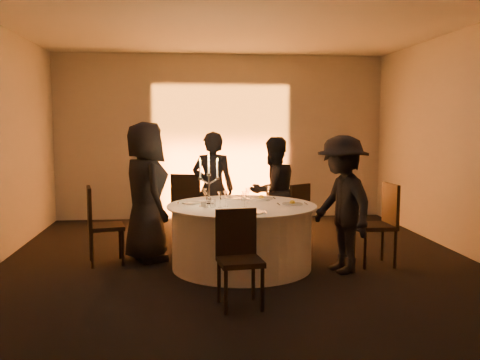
{
  "coord_description": "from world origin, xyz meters",
  "views": [
    {
      "loc": [
        -0.68,
        -6.33,
        1.74
      ],
      "look_at": [
        0.0,
        0.2,
        1.05
      ],
      "focal_mm": 40.0,
      "sensor_mm": 36.0,
      "label": 1
    }
  ],
  "objects": [
    {
      "name": "tumbler_b",
      "position": [
        0.06,
        0.32,
        0.82
      ],
      "size": [
        0.07,
        0.07,
        0.09
      ],
      "primitive_type": "cylinder",
      "color": "white",
      "rests_on": "banquet_table"
    },
    {
      "name": "plate_right",
      "position": [
        0.61,
        -0.03,
        0.79
      ],
      "size": [
        0.36,
        0.25,
        0.08
      ],
      "color": "silver",
      "rests_on": "banquet_table"
    },
    {
      "name": "wine_glass_g",
      "position": [
        -0.44,
        -0.19,
        0.91
      ],
      "size": [
        0.07,
        0.07,
        0.19
      ],
      "color": "white",
      "rests_on": "banquet_table"
    },
    {
      "name": "guest_back_right",
      "position": [
        0.58,
        1.16,
        0.78
      ],
      "size": [
        0.94,
        0.87,
        1.56
      ],
      "primitive_type": "imported",
      "rotation": [
        0.0,
        0.0,
        -2.68
      ],
      "color": "black",
      "rests_on": "floor"
    },
    {
      "name": "chair_front",
      "position": [
        -0.18,
        -1.33,
        0.52
      ],
      "size": [
        0.45,
        0.45,
        0.92
      ],
      "rotation": [
        0.0,
        0.0,
        0.12
      ],
      "color": "black",
      "rests_on": "floor"
    },
    {
      "name": "chair_back_right",
      "position": [
        0.9,
        1.16,
        0.5
      ],
      "size": [
        0.54,
        0.54,
        0.89
      ],
      "rotation": [
        0.0,
        0.0,
        -2.53
      ],
      "color": "black",
      "rests_on": "floor"
    },
    {
      "name": "plate_back_left",
      "position": [
        -0.05,
        0.53,
        0.78
      ],
      "size": [
        0.36,
        0.24,
        0.01
      ],
      "color": "silver",
      "rests_on": "banquet_table"
    },
    {
      "name": "chair_right",
      "position": [
        1.73,
        -0.05,
        0.57
      ],
      "size": [
        0.46,
        0.46,
        1.01
      ],
      "rotation": [
        0.0,
        0.0,
        -1.54
      ],
      "color": "black",
      "rests_on": "floor"
    },
    {
      "name": "guest_right",
      "position": [
        1.15,
        -0.31,
        0.8
      ],
      "size": [
        0.85,
        1.16,
        1.61
      ],
      "primitive_type": "imported",
      "rotation": [
        0.0,
        0.0,
        -1.31
      ],
      "color": "black",
      "rests_on": "floor"
    },
    {
      "name": "wall_back",
      "position": [
        0.0,
        3.5,
        1.5
      ],
      "size": [
        7.0,
        0.0,
        7.0
      ],
      "primitive_type": "plane",
      "rotation": [
        1.57,
        0.0,
        0.0
      ],
      "color": "#B4B1A7",
      "rests_on": "floor"
    },
    {
      "name": "ceiling",
      "position": [
        0.0,
        0.0,
        3.0
      ],
      "size": [
        7.0,
        7.0,
        0.0
      ],
      "primitive_type": "plane",
      "rotation": [
        3.14,
        0.0,
        0.0
      ],
      "color": "silver",
      "rests_on": "wall_back"
    },
    {
      "name": "plate_back_right",
      "position": [
        0.31,
        0.49,
        0.79
      ],
      "size": [
        0.36,
        0.29,
        0.08
      ],
      "color": "silver",
      "rests_on": "banquet_table"
    },
    {
      "name": "floor",
      "position": [
        0.0,
        0.0,
        0.0
      ],
      "size": [
        7.0,
        7.0,
        0.0
      ],
      "primitive_type": "plane",
      "color": "black",
      "rests_on": "ground"
    },
    {
      "name": "tumbler_a",
      "position": [
        -0.36,
        -0.15,
        0.82
      ],
      "size": [
        0.07,
        0.07,
        0.09
      ],
      "primitive_type": "cylinder",
      "color": "white",
      "rests_on": "banquet_table"
    },
    {
      "name": "candelabra",
      "position": [
        -0.39,
        0.03,
        0.98
      ],
      "size": [
        0.26,
        0.12,
        0.62
      ],
      "color": "silver",
      "rests_on": "banquet_table"
    },
    {
      "name": "chair_left",
      "position": [
        -1.74,
        0.34,
        0.55
      ],
      "size": [
        0.51,
        0.51,
        0.97
      ],
      "rotation": [
        0.0,
        0.0,
        1.78
      ],
      "color": "black",
      "rests_on": "floor"
    },
    {
      "name": "wine_glass_d",
      "position": [
        -0.27,
        -0.19,
        0.91
      ],
      "size": [
        0.07,
        0.07,
        0.19
      ],
      "color": "white",
      "rests_on": "banquet_table"
    },
    {
      "name": "uplighter_fixture",
      "position": [
        0.0,
        3.2,
        0.05
      ],
      "size": [
        0.25,
        0.12,
        0.1
      ],
      "primitive_type": "cube",
      "color": "black",
      "rests_on": "floor"
    },
    {
      "name": "wall_front",
      "position": [
        0.0,
        -3.5,
        1.5
      ],
      "size": [
        7.0,
        0.0,
        7.0
      ],
      "primitive_type": "plane",
      "rotation": [
        -1.57,
        0.0,
        0.0
      ],
      "color": "#B4B1A7",
      "rests_on": "floor"
    },
    {
      "name": "guest_left",
      "position": [
        -1.18,
        0.48,
        0.88
      ],
      "size": [
        0.85,
        1.01,
        1.77
      ],
      "primitive_type": "imported",
      "rotation": [
        0.0,
        0.0,
        1.96
      ],
      "color": "black",
      "rests_on": "floor"
    },
    {
      "name": "wine_glass_e",
      "position": [
        -0.45,
        0.12,
        0.91
      ],
      "size": [
        0.07,
        0.07,
        0.19
      ],
      "color": "white",
      "rests_on": "banquet_table"
    },
    {
      "name": "wine_glass_b",
      "position": [
        0.09,
        0.12,
        0.91
      ],
      "size": [
        0.07,
        0.07,
        0.19
      ],
      "color": "white",
      "rests_on": "banquet_table"
    },
    {
      "name": "wine_glass_a",
      "position": [
        -0.2,
        -0.12,
        0.91
      ],
      "size": [
        0.07,
        0.07,
        0.19
      ],
      "color": "white",
      "rests_on": "banquet_table"
    },
    {
      "name": "guest_back_left",
      "position": [
        -0.28,
        1.23,
        0.82
      ],
      "size": [
        0.67,
        0.51,
        1.64
      ],
      "primitive_type": "imported",
      "rotation": [
        0.0,
        0.0,
        2.92
      ],
      "color": "black",
      "rests_on": "floor"
    },
    {
      "name": "plate_front",
      "position": [
        0.03,
        -0.59,
        0.79
      ],
      "size": [
        0.36,
        0.28,
        0.08
      ],
      "color": "silver",
      "rests_on": "banquet_table"
    },
    {
      "name": "chair_back_left",
      "position": [
        -0.63,
        1.51,
        0.57
      ],
      "size": [
        0.57,
        0.57,
        1.02
      ],
      "rotation": [
        0.0,
        0.0,
        2.78
      ],
      "color": "black",
      "rests_on": "floor"
    },
    {
      "name": "wine_glass_c",
      "position": [
        0.01,
        -0.18,
        0.91
      ],
      "size": [
        0.07,
        0.07,
        0.19
      ],
      "color": "white",
      "rests_on": "banquet_table"
    },
    {
      "name": "banquet_table",
      "position": [
        0.0,
        0.0,
        0.38
      ],
      "size": [
        1.8,
        1.8,
        0.77
      ],
      "color": "black",
      "rests_on": "floor"
    },
    {
      "name": "wine_glass_f",
      "position": [
        0.36,
        0.29,
        0.91
      ],
      "size": [
        0.07,
        0.07,
        0.19
      ],
      "color": "white",
      "rests_on": "banquet_table"
    },
    {
      "name": "plate_left",
      "position": [
        -0.59,
        0.19,
        0.78
      ],
      "size": [
        0.36,
        0.25,
        0.01
      ],
      "color": "silver",
      "rests_on": "banquet_table"
    },
    {
      "name": "coffee_cup",
      "position": [
        -0.46,
        -0.09,
        0.8
      ],
      "size": [
        0.11,
        0.11,
        0.07
      ],
      "color": "silver",
      "rests_on": "banquet_table"
    },
    {
      "name": "wall_right",
      "position": [
        3.0,
        0.0,
        1.5
      ],
      "size": [
        0.0,
        7.0,
        7.0
      ],
      "primitive_type": "plane",
      "rotation": [
        1.57,
        0.0,
        -1.57
      ],
      "color": "#B4B1A7",
      "rests_on": "floor"
    }
  ]
}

